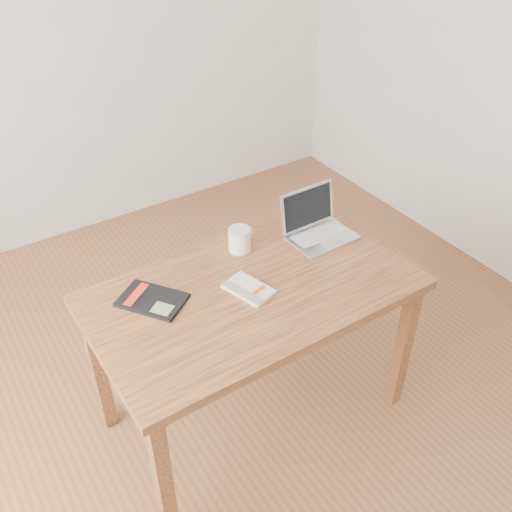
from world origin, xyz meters
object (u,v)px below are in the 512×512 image
desk (254,305)px  coffee_mug (240,239)px  black_guidebook (152,300)px  white_guidebook (249,289)px  laptop (317,226)px

desk → coffee_mug: coffee_mug is taller
black_guidebook → coffee_mug: bearing=-22.8°
desk → black_guidebook: bearing=157.8°
white_guidebook → coffee_mug: (0.12, 0.25, 0.05)m
white_guidebook → coffee_mug: size_ratio=1.60×
laptop → black_guidebook: bearing=-179.9°
black_guidebook → white_guidebook: bearing=-58.8°
black_guidebook → laptop: 0.80m
desk → coffee_mug: (0.09, 0.25, 0.14)m
desk → black_guidebook: black_guidebook is taller
white_guidebook → black_guidebook: 0.37m
white_guidebook → laptop: 0.49m
black_guidebook → laptop: size_ratio=1.04×
desk → laptop: laptop is taller
desk → laptop: size_ratio=4.51×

